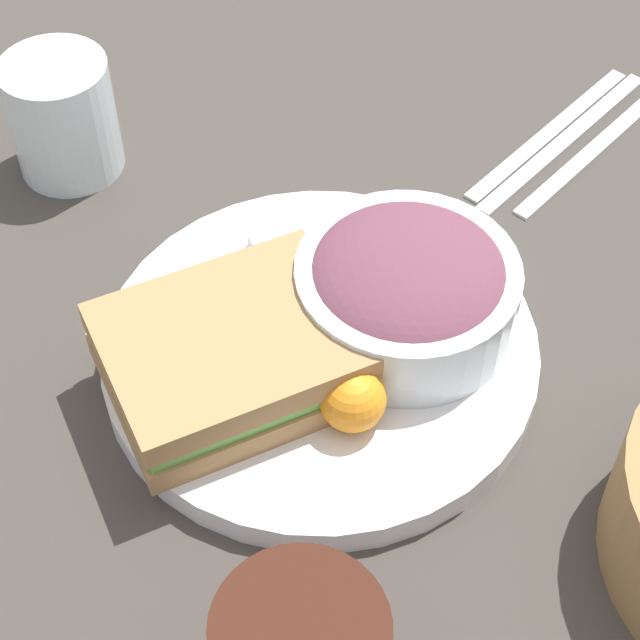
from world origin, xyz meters
name	(u,v)px	position (x,y,z in m)	size (l,w,h in m)	color
ground_plane	(320,361)	(0.00, 0.00, 0.00)	(4.00, 4.00, 0.00)	#3D3833
plate	(320,351)	(0.00, 0.00, 0.01)	(0.27, 0.27, 0.02)	silver
sandwich	(232,355)	(0.06, -0.02, 0.04)	(0.18, 0.16, 0.04)	#A37A4C
salad_bowl	(407,288)	(-0.05, 0.03, 0.05)	(0.14, 0.14, 0.06)	silver
dressing_cup	(299,243)	(-0.04, -0.06, 0.03)	(0.07, 0.07, 0.03)	#B7B7BC
orange_wedge	(353,399)	(0.03, 0.05, 0.04)	(0.04, 0.04, 0.04)	orange
fork	(549,132)	(-0.28, -0.01, 0.00)	(0.20, 0.01, 0.01)	silver
knife	(569,142)	(-0.28, 0.00, 0.00)	(0.21, 0.01, 0.01)	silver
spoon	(589,153)	(-0.28, 0.02, 0.00)	(0.18, 0.01, 0.01)	silver
water_glass	(63,117)	(-0.02, -0.26, 0.04)	(0.08, 0.08, 0.09)	silver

